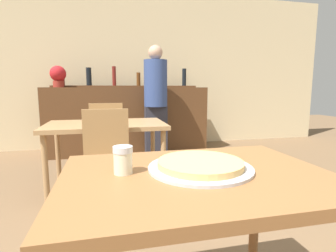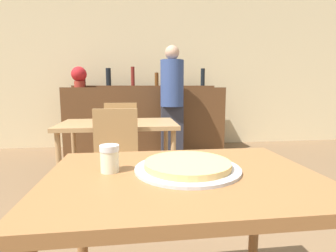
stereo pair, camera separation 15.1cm
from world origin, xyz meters
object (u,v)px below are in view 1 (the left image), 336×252
pizza_tray (200,165)px  cheese_shaker (123,160)px  chair_far_side_front (107,156)px  potted_plant (58,75)px  person_standing (156,99)px  chair_far_side_back (107,134)px

pizza_tray → cheese_shaker: (-0.30, 0.02, 0.04)m
pizza_tray → cheese_shaker: 0.30m
pizza_tray → chair_far_side_front: bearing=107.0°
potted_plant → chair_far_side_front: bearing=-72.2°
cheese_shaker → person_standing: size_ratio=0.06×
cheese_shaker → potted_plant: bearing=102.9°
chair_far_side_back → cheese_shaker: bearing=91.8°
cheese_shaker → person_standing: bearing=77.3°
chair_far_side_front → potted_plant: 2.42m
chair_far_side_back → pizza_tray: size_ratio=2.19×
pizza_tray → potted_plant: 3.60m
chair_far_side_front → person_standing: person_standing is taller
chair_far_side_front → person_standing: (0.72, 1.66, 0.39)m
chair_far_side_front → person_standing: bearing=66.7°
cheese_shaker → person_standing: person_standing is taller
pizza_tray → person_standing: (0.35, 2.87, 0.14)m
chair_far_side_front → pizza_tray: size_ratio=2.19×
chair_far_side_back → person_standing: 1.02m
chair_far_side_front → cheese_shaker: bearing=-86.6°
pizza_tray → potted_plant: (-1.07, 3.40, 0.49)m
pizza_tray → person_standing: 2.90m
person_standing → potted_plant: (-1.42, 0.53, 0.35)m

